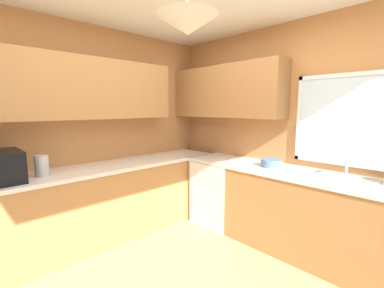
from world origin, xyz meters
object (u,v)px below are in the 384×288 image
object	(u,v)px
dishwasher	(220,192)
sink_assembly	(340,178)
kettle	(42,166)
bowl	(271,163)

from	to	relation	value
dishwasher	sink_assembly	distance (m)	1.55
dishwasher	sink_assembly	bearing A→B (deg)	1.41
kettle	bowl	bearing A→B (deg)	56.05
kettle	dishwasher	bearing A→B (deg)	72.39
dishwasher	bowl	xyz separation A→B (m)	(0.74, 0.03, 0.52)
dishwasher	kettle	size ratio (longest dim) A/B	4.03
kettle	sink_assembly	distance (m)	2.95
bowl	dishwasher	bearing A→B (deg)	-177.67
kettle	bowl	world-z (taller)	kettle
dishwasher	kettle	world-z (taller)	kettle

